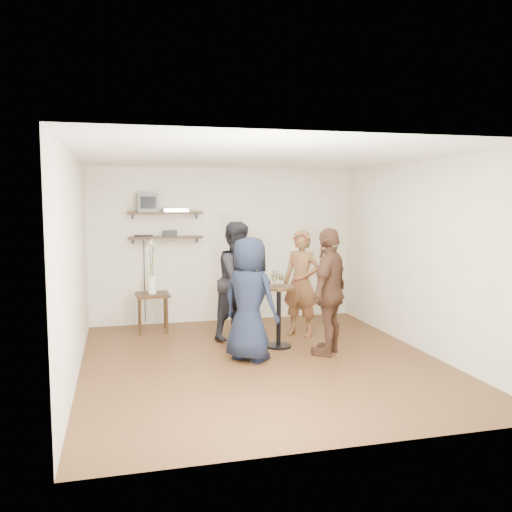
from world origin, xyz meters
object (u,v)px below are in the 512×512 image
(person_brown, at_px, (329,291))
(crt_monitor, at_px, (148,203))
(side_table, at_px, (152,300))
(person_plaid, at_px, (301,283))
(person_navy, at_px, (249,299))
(radio, at_px, (170,233))
(person_dark, at_px, (239,280))
(dvd_deck, at_px, (176,210))
(drinks_table, at_px, (279,308))

(person_brown, bearing_deg, crt_monitor, -93.71)
(side_table, distance_m, person_plaid, 2.34)
(side_table, height_order, person_navy, person_navy)
(radio, height_order, person_brown, person_brown)
(crt_monitor, distance_m, person_brown, 3.37)
(radio, distance_m, person_dark, 1.59)
(dvd_deck, bearing_deg, crt_monitor, 180.00)
(radio, height_order, person_dark, person_dark)
(crt_monitor, distance_m, dvd_deck, 0.46)
(crt_monitor, relative_size, dvd_deck, 0.80)
(person_plaid, bearing_deg, dvd_deck, -170.62)
(dvd_deck, relative_size, person_plaid, 0.25)
(drinks_table, distance_m, person_dark, 0.81)
(person_plaid, distance_m, person_navy, 1.48)
(side_table, height_order, drinks_table, drinks_table)
(dvd_deck, bearing_deg, radio, 180.00)
(drinks_table, bearing_deg, person_dark, 125.39)
(dvd_deck, distance_m, side_table, 1.51)
(dvd_deck, height_order, side_table, dvd_deck)
(radio, distance_m, drinks_table, 2.40)
(side_table, relative_size, person_navy, 0.38)
(side_table, height_order, person_dark, person_dark)
(drinks_table, height_order, person_plaid, person_plaid)
(crt_monitor, xyz_separation_m, person_navy, (1.14, -2.25, -1.22))
(crt_monitor, xyz_separation_m, drinks_table, (1.68, -1.74, -1.46))
(person_navy, bearing_deg, radio, -23.48)
(radio, xyz_separation_m, person_brown, (1.89, -2.23, -0.67))
(radio, bearing_deg, person_navy, -70.71)
(radio, xyz_separation_m, person_navy, (0.79, -2.25, -0.72))
(drinks_table, relative_size, person_plaid, 0.54)
(person_plaid, distance_m, person_dark, 0.95)
(radio, height_order, side_table, radio)
(person_navy, height_order, person_brown, person_brown)
(person_plaid, bearing_deg, drinks_table, -90.00)
(radio, xyz_separation_m, drinks_table, (1.33, -1.74, -0.96))
(side_table, distance_m, person_brown, 2.89)
(crt_monitor, bearing_deg, person_plaid, -28.89)
(crt_monitor, xyz_separation_m, dvd_deck, (0.45, 0.00, -0.12))
(crt_monitor, bearing_deg, dvd_deck, 0.00)
(person_dark, bearing_deg, dvd_deck, 89.78)
(person_plaid, relative_size, person_dark, 0.92)
(person_navy, bearing_deg, side_table, -11.49)
(drinks_table, distance_m, person_navy, 0.78)
(person_dark, height_order, person_navy, person_dark)
(side_table, distance_m, drinks_table, 2.13)
(person_dark, bearing_deg, person_plaid, -39.76)
(dvd_deck, distance_m, person_brown, 3.05)
(side_table, xyz_separation_m, person_plaid, (2.18, -0.80, 0.30))
(person_dark, bearing_deg, person_brown, -83.30)
(drinks_table, bearing_deg, person_navy, -137.24)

